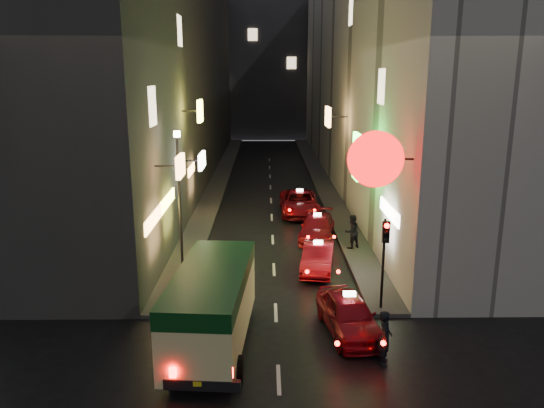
{
  "coord_description": "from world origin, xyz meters",
  "views": [
    {
      "loc": [
        -0.36,
        -9.96,
        8.84
      ],
      "look_at": [
        -0.09,
        13.0,
        3.12
      ],
      "focal_mm": 35.0,
      "sensor_mm": 36.0,
      "label": 1
    }
  ],
  "objects_px": {
    "traffic_light": "(385,245)",
    "lamp_post": "(179,191)",
    "taxi_near": "(349,311)",
    "minibus": "(212,299)",
    "pedestrian_crossing": "(385,334)"
  },
  "relations": [
    {
      "from": "traffic_light",
      "to": "lamp_post",
      "type": "distance_m",
      "value": 9.42
    },
    {
      "from": "pedestrian_crossing",
      "to": "lamp_post",
      "type": "relative_size",
      "value": 0.32
    },
    {
      "from": "lamp_post",
      "to": "taxi_near",
      "type": "bearing_deg",
      "value": -42.29
    },
    {
      "from": "traffic_light",
      "to": "pedestrian_crossing",
      "type": "bearing_deg",
      "value": -100.97
    },
    {
      "from": "taxi_near",
      "to": "pedestrian_crossing",
      "type": "distance_m",
      "value": 2.2
    },
    {
      "from": "taxi_near",
      "to": "lamp_post",
      "type": "bearing_deg",
      "value": 137.71
    },
    {
      "from": "minibus",
      "to": "pedestrian_crossing",
      "type": "bearing_deg",
      "value": -11.59
    },
    {
      "from": "lamp_post",
      "to": "traffic_light",
      "type": "bearing_deg",
      "value": -28.91
    },
    {
      "from": "taxi_near",
      "to": "lamp_post",
      "type": "distance_m",
      "value": 9.52
    },
    {
      "from": "taxi_near",
      "to": "minibus",
      "type": "bearing_deg",
      "value": -168.63
    },
    {
      "from": "minibus",
      "to": "lamp_post",
      "type": "xyz_separation_m",
      "value": [
        -2.08,
        7.03,
        2.03
      ]
    },
    {
      "from": "minibus",
      "to": "traffic_light",
      "type": "bearing_deg",
      "value": 22.21
    },
    {
      "from": "pedestrian_crossing",
      "to": "traffic_light",
      "type": "relative_size",
      "value": 0.57
    },
    {
      "from": "taxi_near",
      "to": "lamp_post",
      "type": "xyz_separation_m",
      "value": [
        -6.7,
        6.1,
        2.93
      ]
    },
    {
      "from": "taxi_near",
      "to": "pedestrian_crossing",
      "type": "bearing_deg",
      "value": -68.7
    }
  ]
}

